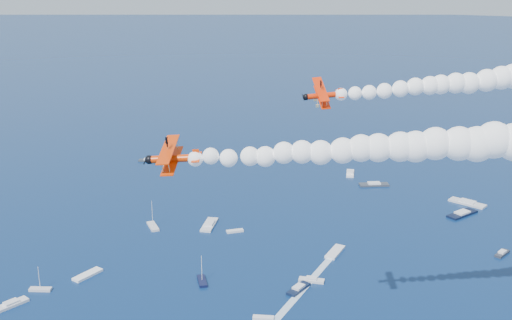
% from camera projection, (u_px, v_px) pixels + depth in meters
% --- Properties ---
extents(biplane_lead, '(10.27, 11.35, 7.73)m').
position_uv_depth(biplane_lead, '(323.00, 95.00, 111.59)').
color(biplane_lead, red).
extents(biplane_trail, '(10.44, 11.91, 7.64)m').
position_uv_depth(biplane_trail, '(174.00, 159.00, 91.38)').
color(biplane_trail, red).
extents(smoke_trail_lead, '(56.97, 46.97, 9.82)m').
position_uv_depth(smoke_trail_lead, '(478.00, 81.00, 113.42)').
color(smoke_trail_lead, white).
extents(smoke_trail_trail, '(56.44, 34.39, 9.82)m').
position_uv_depth(smoke_trail_trail, '(370.00, 149.00, 88.76)').
color(smoke_trail_trail, white).
extents(spectator_boats, '(197.06, 158.98, 0.70)m').
position_uv_depth(spectator_boats, '(323.00, 252.00, 190.31)').
color(spectator_boats, white).
rests_on(spectator_boats, ground).
extents(boat_wakes, '(85.44, 93.96, 0.04)m').
position_uv_depth(boat_wakes, '(125.00, 314.00, 157.66)').
color(boat_wakes, white).
rests_on(boat_wakes, ground).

